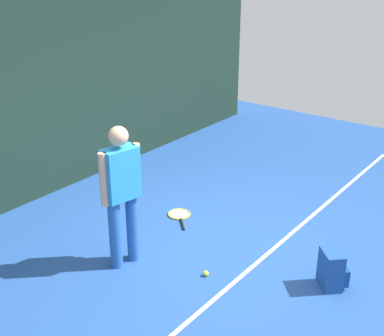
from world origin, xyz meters
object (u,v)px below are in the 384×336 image
at_px(tennis_player, 121,189).
at_px(tennis_ball_near_player, 206,273).
at_px(tennis_racket, 179,215).
at_px(backpack, 332,270).

distance_m(tennis_player, tennis_ball_near_player, 1.36).
bearing_deg(tennis_player, tennis_racket, -158.77).
distance_m(tennis_racket, backpack, 2.38).
relative_size(tennis_racket, backpack, 1.29).
relative_size(tennis_player, backpack, 3.86).
xyz_separation_m(tennis_player, tennis_racket, (1.30, 0.22, -0.95)).
xyz_separation_m(tennis_racket, backpack, (-0.26, -2.35, 0.20)).
bearing_deg(tennis_racket, tennis_player, 142.73).
bearing_deg(tennis_ball_near_player, tennis_racket, 50.50).
bearing_deg(tennis_player, backpack, 127.47).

